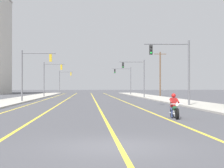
{
  "coord_description": "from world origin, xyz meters",
  "views": [
    {
      "loc": [
        -0.81,
        -11.67,
        1.86
      ],
      "look_at": [
        1.71,
        26.97,
        2.13
      ],
      "focal_mm": 60.43,
      "sensor_mm": 36.0,
      "label": 1
    }
  ],
  "objects_px": {
    "traffic_signal_near_left": "(32,68)",
    "traffic_signal_far_left": "(63,79)",
    "motorcycle_with_rider": "(174,108)",
    "traffic_signal_near_right": "(176,63)",
    "traffic_signal_mid_right": "(137,73)",
    "traffic_signal_far_right": "(125,77)",
    "utility_pole_right_far": "(160,73)",
    "traffic_signal_mid_left": "(50,74)"
  },
  "relations": [
    {
      "from": "traffic_signal_mid_right",
      "to": "utility_pole_right_far",
      "type": "xyz_separation_m",
      "value": [
        5.62,
        9.47,
        0.35
      ]
    },
    {
      "from": "traffic_signal_near_right",
      "to": "traffic_signal_near_left",
      "type": "bearing_deg",
      "value": 144.36
    },
    {
      "from": "traffic_signal_far_right",
      "to": "traffic_signal_far_left",
      "type": "bearing_deg",
      "value": 127.51
    },
    {
      "from": "utility_pole_right_far",
      "to": "traffic_signal_mid_left",
      "type": "bearing_deg",
      "value": -172.92
    },
    {
      "from": "traffic_signal_near_right",
      "to": "traffic_signal_far_left",
      "type": "height_order",
      "value": "same"
    },
    {
      "from": "utility_pole_right_far",
      "to": "traffic_signal_mid_right",
      "type": "bearing_deg",
      "value": -120.67
    },
    {
      "from": "traffic_signal_near_right",
      "to": "traffic_signal_far_left",
      "type": "distance_m",
      "value": 69.68
    },
    {
      "from": "traffic_signal_near_right",
      "to": "utility_pole_right_far",
      "type": "distance_m",
      "value": 35.42
    },
    {
      "from": "traffic_signal_mid_left",
      "to": "utility_pole_right_far",
      "type": "xyz_separation_m",
      "value": [
        20.28,
        2.52,
        0.38
      ]
    },
    {
      "from": "motorcycle_with_rider",
      "to": "traffic_signal_mid_right",
      "type": "distance_m",
      "value": 38.76
    },
    {
      "from": "traffic_signal_mid_right",
      "to": "traffic_signal_near_left",
      "type": "bearing_deg",
      "value": -134.68
    },
    {
      "from": "traffic_signal_near_right",
      "to": "utility_pole_right_far",
      "type": "relative_size",
      "value": 0.74
    },
    {
      "from": "traffic_signal_far_left",
      "to": "utility_pole_right_far",
      "type": "relative_size",
      "value": 0.74
    },
    {
      "from": "traffic_signal_far_right",
      "to": "traffic_signal_mid_right",
      "type": "bearing_deg",
      "value": -91.06
    },
    {
      "from": "traffic_signal_near_left",
      "to": "traffic_signal_far_left",
      "type": "xyz_separation_m",
      "value": [
        0.11,
        57.35,
        -0.02
      ]
    },
    {
      "from": "traffic_signal_near_right",
      "to": "traffic_signal_mid_right",
      "type": "bearing_deg",
      "value": 90.68
    },
    {
      "from": "traffic_signal_near_right",
      "to": "utility_pole_right_far",
      "type": "height_order",
      "value": "utility_pole_right_far"
    },
    {
      "from": "motorcycle_with_rider",
      "to": "traffic_signal_far_left",
      "type": "distance_m",
      "value": 81.93
    },
    {
      "from": "traffic_signal_near_right",
      "to": "traffic_signal_near_left",
      "type": "relative_size",
      "value": 1.0
    },
    {
      "from": "motorcycle_with_rider",
      "to": "utility_pole_right_far",
      "type": "xyz_separation_m",
      "value": [
        8.52,
        47.97,
        3.81
      ]
    },
    {
      "from": "motorcycle_with_rider",
      "to": "traffic_signal_near_left",
      "type": "relative_size",
      "value": 0.35
    },
    {
      "from": "traffic_signal_mid_right",
      "to": "traffic_signal_mid_left",
      "type": "distance_m",
      "value": 16.23
    },
    {
      "from": "traffic_signal_mid_right",
      "to": "traffic_signal_far_left",
      "type": "height_order",
      "value": "same"
    },
    {
      "from": "traffic_signal_near_left",
      "to": "traffic_signal_far_right",
      "type": "xyz_separation_m",
      "value": [
        15.08,
        37.84,
        0.01
      ]
    },
    {
      "from": "traffic_signal_near_right",
      "to": "traffic_signal_mid_left",
      "type": "distance_m",
      "value": 35.78
    },
    {
      "from": "traffic_signal_near_right",
      "to": "traffic_signal_far_left",
      "type": "xyz_separation_m",
      "value": [
        -14.85,
        68.08,
        -0.04
      ]
    },
    {
      "from": "motorcycle_with_rider",
      "to": "traffic_signal_near_left",
      "type": "distance_m",
      "value": 26.66
    },
    {
      "from": "traffic_signal_far_left",
      "to": "traffic_signal_near_right",
      "type": "bearing_deg",
      "value": -77.69
    },
    {
      "from": "traffic_signal_near_left",
      "to": "traffic_signal_mid_left",
      "type": "height_order",
      "value": "same"
    },
    {
      "from": "traffic_signal_near_right",
      "to": "traffic_signal_far_right",
      "type": "bearing_deg",
      "value": 89.86
    },
    {
      "from": "motorcycle_with_rider",
      "to": "traffic_signal_mid_right",
      "type": "xyz_separation_m",
      "value": [
        2.91,
        38.5,
        3.46
      ]
    },
    {
      "from": "motorcycle_with_rider",
      "to": "traffic_signal_mid_right",
      "type": "height_order",
      "value": "traffic_signal_mid_right"
    },
    {
      "from": "traffic_signal_mid_right",
      "to": "traffic_signal_far_left",
      "type": "distance_m",
      "value": 44.94
    },
    {
      "from": "traffic_signal_mid_left",
      "to": "traffic_signal_far_right",
      "type": "distance_m",
      "value": 22.04
    },
    {
      "from": "traffic_signal_mid_right",
      "to": "traffic_signal_far_right",
      "type": "bearing_deg",
      "value": 88.94
    },
    {
      "from": "traffic_signal_near_left",
      "to": "traffic_signal_far_right",
      "type": "height_order",
      "value": "same"
    },
    {
      "from": "traffic_signal_near_left",
      "to": "traffic_signal_mid_right",
      "type": "bearing_deg",
      "value": 45.32
    },
    {
      "from": "traffic_signal_far_right",
      "to": "traffic_signal_near_left",
      "type": "bearing_deg",
      "value": -111.74
    },
    {
      "from": "traffic_signal_mid_right",
      "to": "traffic_signal_mid_left",
      "type": "xyz_separation_m",
      "value": [
        -14.67,
        6.95,
        -0.03
      ]
    },
    {
      "from": "traffic_signal_mid_left",
      "to": "traffic_signal_far_left",
      "type": "distance_m",
      "value": 35.57
    },
    {
      "from": "traffic_signal_far_left",
      "to": "utility_pole_right_far",
      "type": "distance_m",
      "value": 38.72
    },
    {
      "from": "traffic_signal_mid_right",
      "to": "traffic_signal_far_right",
      "type": "xyz_separation_m",
      "value": [
        0.43,
        23.02,
        0.01
      ]
    }
  ]
}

